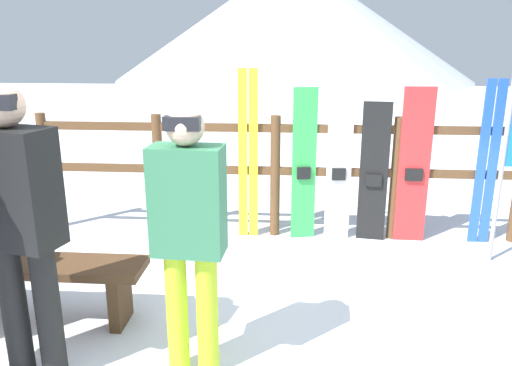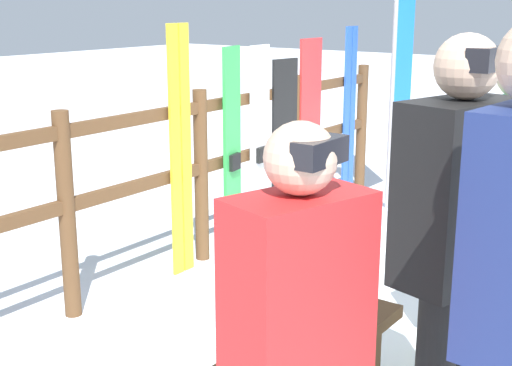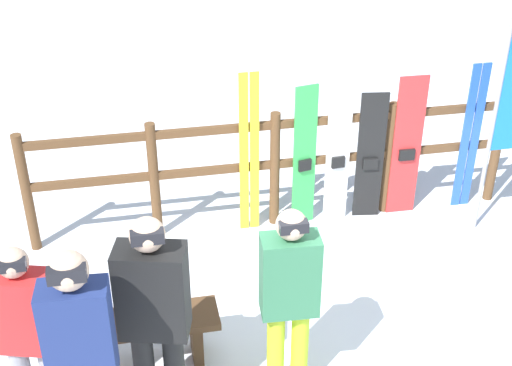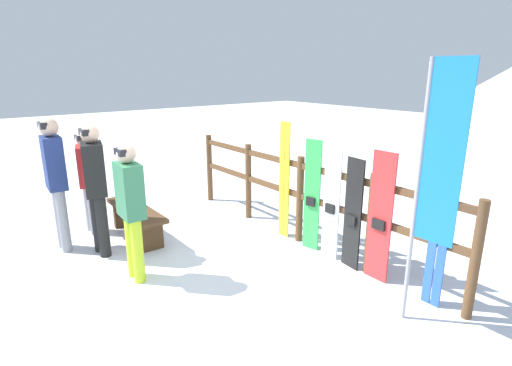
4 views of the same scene
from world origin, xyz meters
name	(u,v)px [view 3 (image 3 of 4)]	position (x,y,z in m)	size (l,w,h in m)	color
ground_plane	(323,347)	(0.00, 0.00, 0.00)	(40.00, 40.00, 0.00)	white
fence	(275,160)	(0.00, 1.90, 0.73)	(4.91, 0.10, 1.25)	brown
bench	(126,333)	(-1.57, 0.11, 0.34)	(1.45, 0.36, 0.46)	#4C331E
person_plaid_green	(289,293)	(-0.40, -0.38, 0.95)	(0.42, 0.25, 1.62)	#B7D826
person_red	(27,329)	(-2.19, -0.35, 0.89)	(0.46, 0.33, 1.54)	gray
person_black	(154,312)	(-1.34, -0.48, 1.01)	(0.51, 0.36, 1.74)	black
person_navy	(82,353)	(-1.80, -0.84, 1.07)	(0.42, 0.25, 1.81)	gray
ski_pair_yellow	(249,155)	(-0.27, 1.84, 0.85)	(0.19, 0.02, 1.70)	yellow
snowboard_green	(305,158)	(0.29, 1.84, 0.76)	(0.24, 0.09, 1.53)	green
snowboard_white	(338,155)	(0.63, 1.84, 0.76)	(0.25, 0.07, 1.52)	white
snowboard_black_stripe	(370,157)	(0.98, 1.84, 0.70)	(0.28, 0.08, 1.40)	black
snowboard_red	(407,147)	(1.36, 1.84, 0.77)	(0.30, 0.06, 1.54)	red
ski_pair_blue	(470,138)	(2.05, 1.84, 0.81)	(0.20, 0.02, 1.62)	blue
rental_flag	(512,88)	(2.13, 1.40, 1.54)	(0.40, 0.04, 2.51)	#99999E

